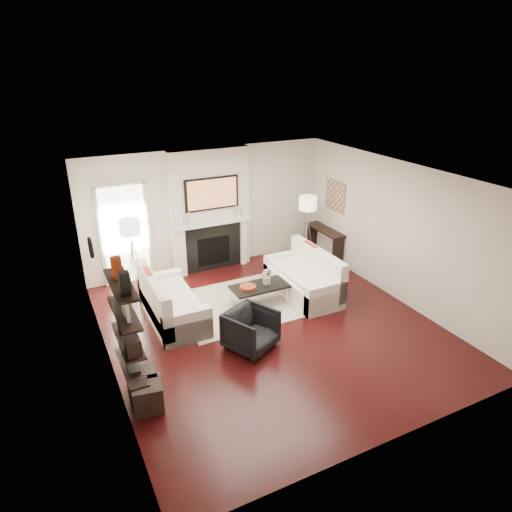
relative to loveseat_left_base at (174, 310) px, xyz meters
name	(u,v)px	position (x,y,z in m)	size (l,w,h in m)	color
room_envelope	(272,258)	(1.47, -1.01, 1.14)	(6.00, 6.00, 6.00)	#330B0B
chimney_breast	(210,211)	(1.47, 1.86, 1.14)	(1.80, 0.25, 2.70)	silver
fireplace_surround	(214,248)	(1.47, 1.73, 0.31)	(1.30, 0.02, 1.04)	black
firebox	(214,251)	(1.47, 1.72, 0.24)	(0.75, 0.02, 0.65)	black
mantel_pilaster_l	(183,253)	(0.75, 1.70, 0.34)	(0.12, 0.08, 1.10)	white
mantel_pilaster_r	(243,242)	(2.19, 1.70, 0.34)	(0.12, 0.08, 1.10)	white
mantel_shelf	(213,223)	(1.47, 1.68, 0.91)	(1.70, 0.18, 0.07)	white
tv_body	(212,193)	(1.47, 1.70, 1.57)	(1.20, 0.06, 0.70)	black
tv_screen	(212,194)	(1.47, 1.67, 1.57)	(1.10, 0.01, 0.62)	#BF723F
candlestick_l_tall	(189,219)	(0.92, 1.69, 1.09)	(0.04, 0.04, 0.30)	silver
candlestick_l_short	(183,221)	(0.79, 1.69, 1.06)	(0.04, 0.04, 0.24)	silver
candlestick_r_tall	(236,211)	(2.02, 1.69, 1.09)	(0.04, 0.04, 0.30)	silver
candlestick_r_short	(241,212)	(2.15, 1.69, 1.06)	(0.04, 0.04, 0.24)	silver
hallway_panel	(125,235)	(-0.38, 1.97, 0.84)	(0.90, 0.02, 2.10)	white
door_trim_l	(101,239)	(-0.86, 1.95, 0.84)	(0.06, 0.06, 2.16)	white
door_trim_r	(148,232)	(0.10, 1.95, 0.84)	(0.06, 0.06, 2.16)	white
door_trim_top	(119,184)	(-0.38, 1.95, 1.92)	(1.02, 0.06, 0.06)	white
rug	(245,302)	(1.42, 0.00, -0.20)	(2.60, 2.00, 0.01)	#BCB09A
loveseat_left_base	(174,310)	(0.00, 0.00, 0.00)	(0.85, 1.80, 0.42)	white
loveseat_left_back	(154,298)	(-0.33, 0.00, 0.32)	(0.18, 1.80, 0.80)	white
loveseat_left_arm_n	(188,327)	(0.00, -0.81, 0.09)	(0.85, 0.18, 0.60)	white
loveseat_left_arm_s	(161,287)	(0.00, 0.81, 0.09)	(0.85, 0.18, 0.60)	white
loveseat_left_cushion	(175,296)	(0.05, 0.00, 0.26)	(0.63, 1.44, 0.10)	white
pillow_left_orange	(149,281)	(-0.33, 0.30, 0.52)	(0.10, 0.42, 0.42)	#A53714
pillow_left_charcoal	(157,296)	(-0.33, -0.30, 0.51)	(0.10, 0.40, 0.40)	black
loveseat_right_base	(303,285)	(2.63, -0.20, 0.00)	(0.85, 1.80, 0.42)	white
loveseat_right_back	(317,268)	(2.96, -0.20, 0.32)	(0.18, 1.80, 0.80)	white
loveseat_right_arm_n	(326,298)	(2.63, -1.01, 0.09)	(0.85, 0.18, 0.60)	white
loveseat_right_arm_s	(283,266)	(2.63, 0.61, 0.09)	(0.85, 0.18, 0.60)	white
loveseat_right_cushion	(301,274)	(2.58, -0.20, 0.26)	(0.63, 1.44, 0.10)	white
pillow_right_orange	(310,253)	(2.96, 0.10, 0.52)	(0.10, 0.42, 0.42)	#A53714
pillow_right_charcoal	(326,264)	(2.96, -0.50, 0.51)	(0.10, 0.40, 0.40)	black
coffee_table	(260,287)	(1.65, -0.21, 0.19)	(1.10, 0.55, 0.04)	black
coffee_leg_nw	(241,307)	(1.15, -0.43, -0.02)	(0.02, 0.02, 0.38)	silver
coffee_leg_ne	(288,296)	(2.15, -0.43, -0.02)	(0.02, 0.02, 0.38)	silver
coffee_leg_sw	(231,297)	(1.15, 0.01, -0.02)	(0.02, 0.02, 0.38)	silver
coffee_leg_se	(277,286)	(2.15, 0.01, -0.02)	(0.02, 0.02, 0.38)	silver
hurricane_glass	(267,278)	(1.80, -0.21, 0.35)	(0.16, 0.16, 0.28)	white
hurricane_candle	(267,281)	(1.80, -0.21, 0.29)	(0.10, 0.10, 0.15)	white
copper_bowl	(248,287)	(1.40, -0.21, 0.24)	(0.31, 0.31, 0.05)	#C44520
armchair	(251,328)	(0.88, -1.42, 0.16)	(0.72, 0.68, 0.74)	black
lamp_left_post	(135,267)	(-0.38, 1.29, 0.39)	(0.02, 0.02, 1.20)	silver
lamp_left_shade	(130,227)	(-0.38, 1.29, 1.24)	(0.40, 0.40, 0.30)	white
lamp_left_leg_a	(140,266)	(-0.27, 1.29, 0.39)	(0.02, 0.02, 1.25)	silver
lamp_left_leg_b	(131,266)	(-0.43, 1.38, 0.39)	(0.02, 0.02, 1.25)	silver
lamp_left_leg_c	(133,270)	(-0.43, 1.19, 0.39)	(0.02, 0.02, 1.25)	silver
lamp_right_post	(306,239)	(3.52, 1.12, 0.39)	(0.02, 0.02, 1.20)	silver
lamp_right_shade	(308,203)	(3.52, 1.12, 1.24)	(0.40, 0.40, 0.30)	white
lamp_right_leg_a	(310,238)	(3.63, 1.12, 0.39)	(0.02, 0.02, 1.25)	silver
lamp_right_leg_b	(302,238)	(3.47, 1.21, 0.39)	(0.02, 0.02, 1.25)	silver
lamp_right_leg_c	(306,240)	(3.47, 1.02, 0.39)	(0.02, 0.02, 1.25)	silver
console_top	(325,230)	(4.04, 1.13, 0.52)	(0.35, 1.20, 0.04)	black
console_leg_n	(338,253)	(4.04, 0.58, 0.14)	(0.30, 0.04, 0.71)	black
console_leg_s	(312,237)	(4.04, 1.68, 0.14)	(0.30, 0.04, 0.71)	black
wall_art	(335,196)	(4.20, 1.04, 1.34)	(0.03, 0.70, 0.70)	#9B754D
shelf_bottom	(131,366)	(-1.15, -2.01, 0.49)	(0.25, 1.00, 0.04)	black
shelf_lower	(128,340)	(-1.15, -2.01, 0.89)	(0.25, 1.00, 0.04)	black
shelf_upper	(124,313)	(-1.15, -2.01, 1.29)	(0.25, 1.00, 0.04)	black
shelf_top	(121,284)	(-1.15, -2.01, 1.69)	(0.25, 1.00, 0.04)	black
decor_magfile_a	(125,283)	(-1.15, -2.32, 1.85)	(0.12, 0.10, 0.28)	black
decor_magfile_b	(117,268)	(-1.15, -1.85, 1.85)	(0.12, 0.10, 0.28)	#A53714
decor_frame_a	(126,309)	(-1.15, -2.15, 1.42)	(0.04, 0.30, 0.22)	white
decor_frame_b	(119,295)	(-1.15, -1.71, 1.40)	(0.04, 0.22, 0.18)	black
decor_wine_rack	(133,345)	(-1.15, -2.33, 1.01)	(0.18, 0.25, 0.20)	black
decor_box_small	(124,327)	(-1.15, -1.80, 0.97)	(0.15, 0.12, 0.12)	black
decor_books	(134,370)	(-1.15, -2.16, 0.53)	(0.14, 0.20, 0.05)	black
decor_box_tall	(125,345)	(-1.15, -1.65, 0.60)	(0.10, 0.10, 0.18)	white
clock_rim	(91,248)	(-1.26, -0.11, 1.49)	(0.34, 0.34, 0.04)	black
clock_face	(92,247)	(-1.23, -0.11, 1.49)	(0.29, 0.29, 0.01)	white
ottoman_near	(142,383)	(-1.00, -1.78, -0.01)	(0.40, 0.40, 0.40)	black
ottoman_far	(148,396)	(-1.00, -2.08, -0.01)	(0.40, 0.40, 0.40)	black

